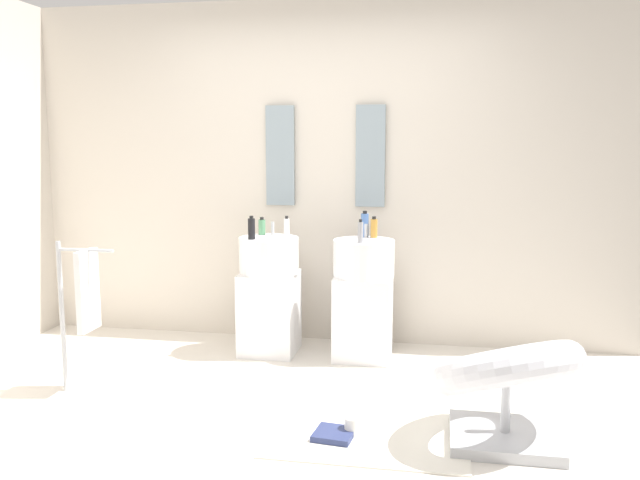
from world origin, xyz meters
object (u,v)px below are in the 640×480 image
Objects in this scene: pedestal_sink_right at (363,297)px; lounge_chair at (507,378)px; towel_rack at (83,294)px; soap_bottle_blue at (365,225)px; soap_bottle_black at (252,228)px; soap_bottle_white at (287,227)px; magazine_navy at (334,434)px; soap_bottle_grey at (360,232)px; soap_bottle_green at (262,227)px; pedestal_sink_left at (269,293)px; coffee_mug at (353,426)px; soap_bottle_amber at (374,228)px.

pedestal_sink_right reaches higher than lounge_chair.
soap_bottle_blue reaches higher than towel_rack.
soap_bottle_white is (0.21, 0.21, -0.01)m from soap_bottle_black.
towel_rack is at bearing 173.45° from magazine_navy.
soap_bottle_grey is at bearing -93.66° from pedestal_sink_right.
soap_bottle_green is at bearing 170.92° from pedestal_sink_right.
pedestal_sink_left is 1.59m from coffee_mug.
towel_rack is at bearing -144.79° from soap_bottle_blue.
towel_rack is 1.98m from soap_bottle_blue.
soap_bottle_blue is (-0.07, 0.01, 0.02)m from soap_bottle_amber.
soap_bottle_blue is at bearing 97.64° from magazine_navy.
soap_bottle_grey reaches higher than soap_bottle_amber.
soap_bottle_white is 0.77× the size of soap_bottle_blue.
soap_bottle_blue is at bearing 90.48° from soap_bottle_grey.
soap_bottle_amber is at bearing 66.36° from pedestal_sink_right.
pedestal_sink_left is 5.02× the size of soap_bottle_blue.
lounge_chair is at bearing -39.55° from soap_bottle_green.
soap_bottle_amber is (0.75, 0.13, 0.48)m from pedestal_sink_left.
soap_bottle_grey reaches higher than soap_bottle_green.
soap_bottle_green reaches higher than lounge_chair.
soap_bottle_blue is at bearing 18.01° from soap_bottle_black.
soap_bottle_green is (-0.88, 1.44, 0.86)m from coffee_mug.
soap_bottle_blue is (-0.11, 1.46, 0.89)m from coffee_mug.
towel_rack is 5.84× the size of soap_bottle_grey.
soap_bottle_white is at bearing -175.69° from soap_bottle_blue.
magazine_navy is at bearing -68.08° from soap_bottle_white.
pedestal_sink_left and pedestal_sink_right have the same top height.
soap_bottle_blue reaches higher than soap_bottle_amber.
soap_bottle_white is (-0.64, -0.03, -0.00)m from soap_bottle_amber.
soap_bottle_blue is (-0.02, 1.51, 0.92)m from magazine_navy.
towel_rack is at bearing -148.54° from pedestal_sink_right.
towel_rack is 4.71× the size of magazine_navy.
soap_bottle_black is at bearing -172.06° from pedestal_sink_right.
towel_rack is 4.97× the size of soap_bottle_blue.
soap_bottle_amber reaches higher than pedestal_sink_left.
soap_bottle_amber is (-0.04, 1.45, 0.87)m from coffee_mug.
lounge_chair is at bearing -38.34° from pedestal_sink_left.
soap_bottle_black is 1.14× the size of soap_bottle_white.
soap_bottle_white is (-0.57, 0.24, -0.01)m from soap_bottle_grey.
towel_rack is 2.03m from soap_bottle_amber.
soap_bottle_blue reaches higher than pedestal_sink_right.
soap_bottle_blue is (0.57, 0.04, 0.02)m from soap_bottle_white.
soap_bottle_blue is at bearing 11.83° from pedestal_sink_left.
soap_bottle_white reaches higher than pedestal_sink_right.
soap_bottle_blue reaches higher than pedestal_sink_left.
soap_bottle_black reaches higher than soap_bottle_green.
soap_bottle_amber is at bearing 95.04° from magazine_navy.
soap_bottle_black is (0.82, 0.87, 0.31)m from towel_rack.
soap_bottle_blue is (0.77, 0.02, 0.03)m from soap_bottle_green.
soap_bottle_white reaches higher than lounge_chair.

